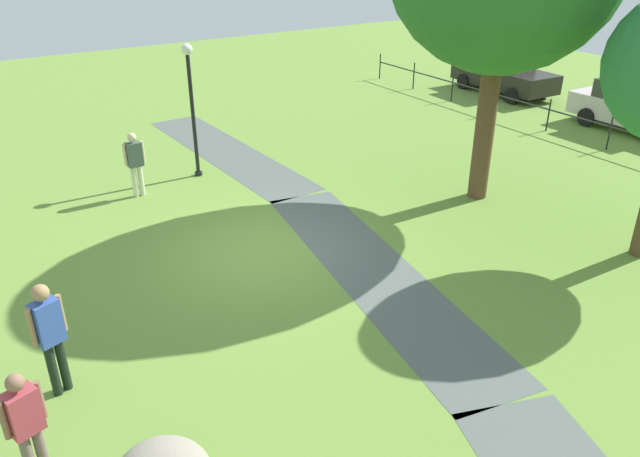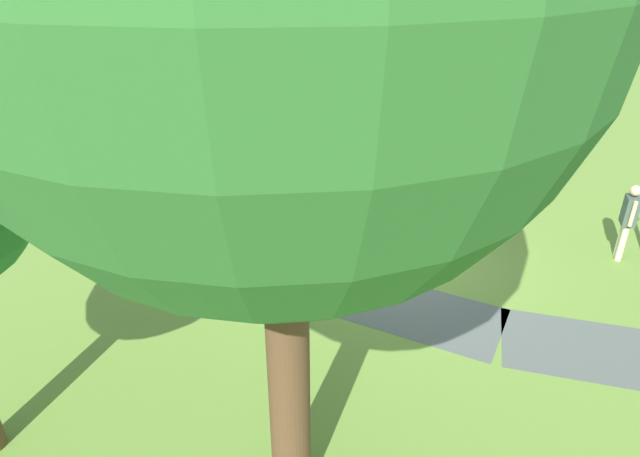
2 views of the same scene
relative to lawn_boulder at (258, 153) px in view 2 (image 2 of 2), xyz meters
The scene contains 10 objects.
ground_plane 6.33m from the lawn_boulder, 140.38° to the left, with size 48.00×48.00×0.00m, color olive.
footpath_segment_mid 6.09m from the lawn_boulder, 118.85° to the left, with size 8.16×2.99×0.01m.
footpath_segment_far 5.86m from the lawn_boulder, 34.87° to the left, with size 8.09×4.07×0.01m.
lawn_boulder is the anchor object (origin of this frame).
woman_with_handbag 1.75m from the lawn_boulder, 135.86° to the right, with size 0.34×0.50×1.62m.
man_near_boulder 9.50m from the lawn_boulder, 163.44° to the left, with size 0.25×0.52×1.62m.
passerby_on_path 2.85m from the lawn_boulder, 168.30° to the right, with size 0.35×0.50×1.81m.
handbag_on_grass 2.10m from the lawn_boulder, 125.69° to the right, with size 0.38×0.38×0.31m.
backpack_by_boulder 0.56m from the lawn_boulder, 21.25° to the right, with size 0.33×0.33×0.40m.
frisbee_on_grass 1.23m from the lawn_boulder, 133.94° to the right, with size 0.24×0.24×0.02m.
Camera 2 is at (-1.31, 10.02, 5.92)m, focal length 31.65 mm.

